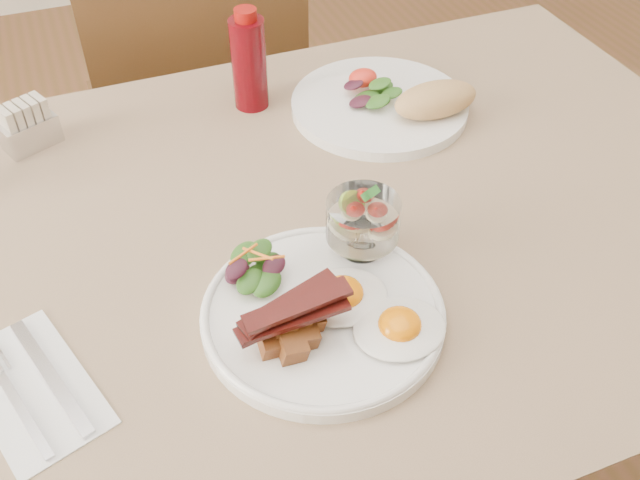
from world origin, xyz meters
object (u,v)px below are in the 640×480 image
(main_plate, at_px, (323,314))
(chair_far, at_px, (199,111))
(table, at_px, (304,268))
(ketchup_bottle, at_px, (249,62))
(second_plate, at_px, (392,102))
(fruit_cup, at_px, (363,220))
(sugar_caddy, at_px, (28,127))
(hot_sauce_bottle, at_px, (251,63))

(main_plate, bearing_deg, chair_far, 87.38)
(table, bearing_deg, ketchup_bottle, 85.69)
(chair_far, distance_m, second_plate, 0.58)
(main_plate, height_order, ketchup_bottle, ketchup_bottle)
(chair_far, distance_m, fruit_cup, 0.81)
(second_plate, distance_m, ketchup_bottle, 0.23)
(ketchup_bottle, bearing_deg, fruit_cup, -87.08)
(sugar_caddy, bearing_deg, chair_far, 24.71)
(ketchup_bottle, relative_size, sugar_caddy, 1.78)
(second_plate, bearing_deg, main_plate, -125.87)
(second_plate, height_order, sugar_caddy, sugar_caddy)
(hot_sauce_bottle, bearing_deg, chair_far, 94.58)
(ketchup_bottle, relative_size, hot_sauce_bottle, 1.17)
(table, bearing_deg, hot_sauce_bottle, 84.79)
(hot_sauce_bottle, distance_m, sugar_caddy, 0.35)
(sugar_caddy, bearing_deg, second_plate, -35.59)
(fruit_cup, distance_m, hot_sauce_bottle, 0.40)
(chair_far, distance_m, main_plate, 0.86)
(table, distance_m, ketchup_bottle, 0.34)
(chair_far, relative_size, sugar_caddy, 10.20)
(chair_far, xyz_separation_m, hot_sauce_bottle, (0.03, -0.35, 0.29))
(table, relative_size, sugar_caddy, 14.58)
(main_plate, distance_m, sugar_caddy, 0.55)
(fruit_cup, bearing_deg, ketchup_bottle, 92.92)
(second_plate, relative_size, sugar_caddy, 3.08)
(hot_sauce_bottle, bearing_deg, ketchup_bottle, -115.04)
(table, relative_size, second_plate, 4.73)
(fruit_cup, bearing_deg, chair_far, 93.21)
(fruit_cup, height_order, second_plate, fruit_cup)
(main_plate, bearing_deg, table, 77.15)
(main_plate, bearing_deg, ketchup_bottle, 82.58)
(main_plate, xyz_separation_m, fruit_cup, (0.08, 0.07, 0.06))
(second_plate, distance_m, sugar_caddy, 0.55)
(table, xyz_separation_m, sugar_caddy, (-0.32, 0.31, 0.12))
(ketchup_bottle, bearing_deg, hot_sauce_bottle, 64.96)
(sugar_caddy, bearing_deg, table, -67.73)
(second_plate, relative_size, hot_sauce_bottle, 2.02)
(ketchup_bottle, distance_m, sugar_caddy, 0.34)
(table, distance_m, fruit_cup, 0.19)
(table, xyz_separation_m, ketchup_bottle, (0.02, 0.30, 0.16))
(fruit_cup, relative_size, hot_sauce_bottle, 0.65)
(main_plate, relative_size, ketchup_bottle, 1.72)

